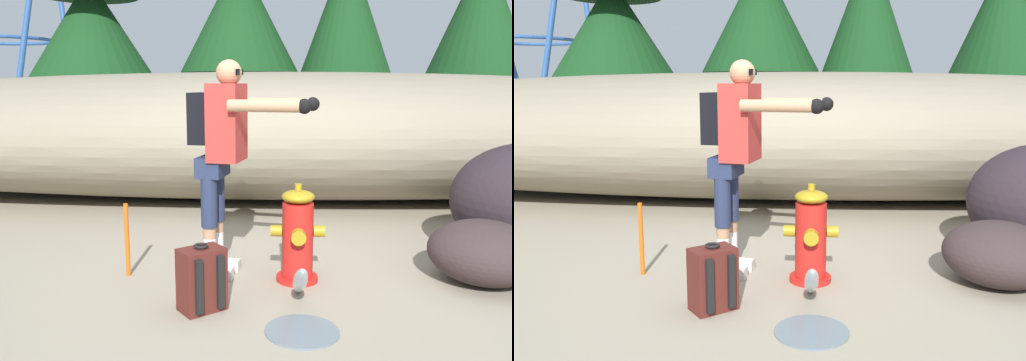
# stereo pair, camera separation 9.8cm
# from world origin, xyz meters

# --- Properties ---
(ground_plane) EXTENTS (56.00, 56.00, 0.04)m
(ground_plane) POSITION_xyz_m (0.00, 0.00, -0.02)
(ground_plane) COLOR gray
(dirt_embankment) EXTENTS (17.38, 3.20, 1.70)m
(dirt_embankment) POSITION_xyz_m (0.00, 3.17, 0.85)
(dirt_embankment) COLOR gray
(dirt_embankment) RESTS_ON ground_plane
(fire_hydrant) EXTENTS (0.42, 0.38, 0.78)m
(fire_hydrant) POSITION_xyz_m (0.20, -0.07, 0.36)
(fire_hydrant) COLOR red
(fire_hydrant) RESTS_ON ground_plane
(hydrant_water_jet) EXTENTS (0.47, 0.98, 0.51)m
(hydrant_water_jet) POSITION_xyz_m (0.20, -0.69, 0.15)
(hydrant_water_jet) COLOR silver
(hydrant_water_jet) RESTS_ON ground_plane
(utility_worker) EXTENTS (1.03, 0.64, 1.72)m
(utility_worker) POSITION_xyz_m (-0.37, 0.05, 1.09)
(utility_worker) COLOR beige
(utility_worker) RESTS_ON ground_plane
(spare_backpack) EXTENTS (0.36, 0.36, 0.47)m
(spare_backpack) POSITION_xyz_m (-0.48, -0.65, 0.22)
(spare_backpack) COLOR #511E19
(spare_backpack) RESTS_ON ground_plane
(boulder_small) EXTENTS (1.17, 1.15, 0.50)m
(boulder_small) POSITION_xyz_m (1.66, -0.06, 0.25)
(boulder_small) COLOR #36292A
(boulder_small) RESTS_ON ground_plane
(pine_tree_far_left) EXTENTS (2.87, 2.87, 5.07)m
(pine_tree_far_left) POSITION_xyz_m (-3.57, 6.29, 2.84)
(pine_tree_far_left) COLOR #47331E
(pine_tree_far_left) RESTS_ON ground_plane
(survey_stake) EXTENTS (0.04, 0.04, 0.60)m
(survey_stake) POSITION_xyz_m (-1.17, -0.02, 0.30)
(survey_stake) COLOR #E55914
(survey_stake) RESTS_ON ground_plane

